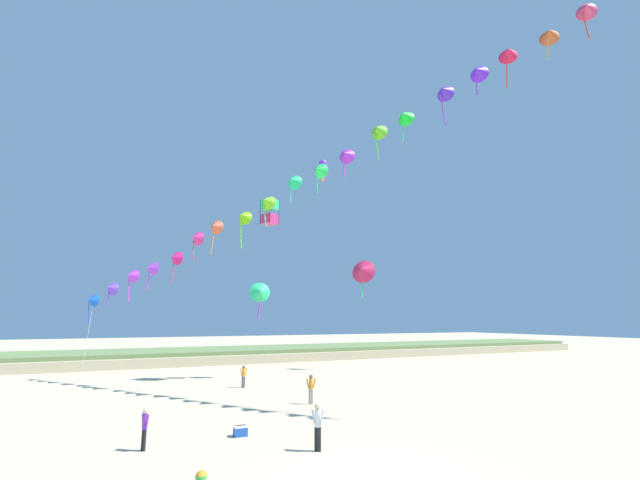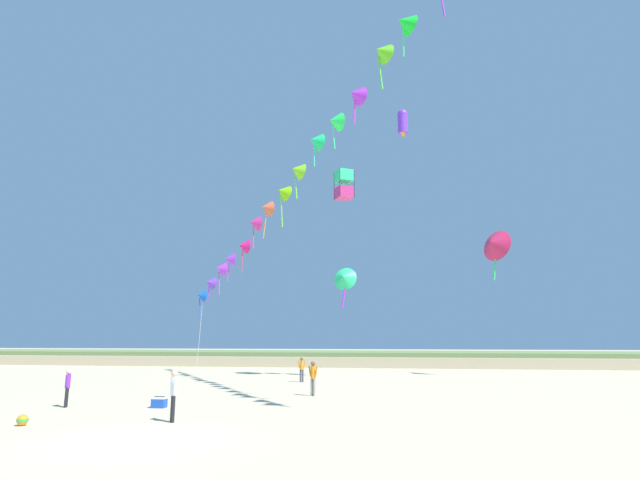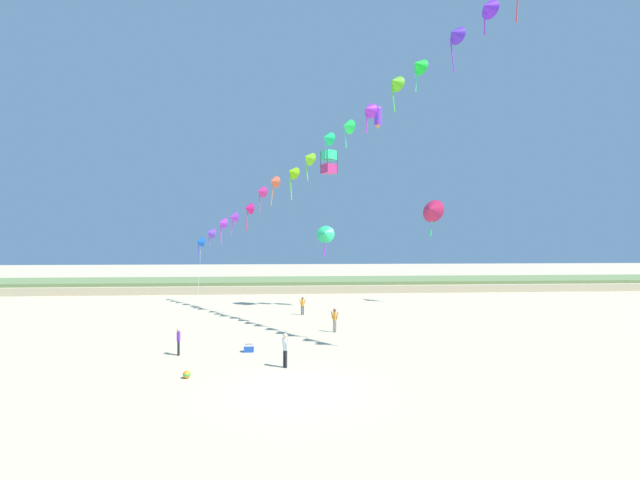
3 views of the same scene
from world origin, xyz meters
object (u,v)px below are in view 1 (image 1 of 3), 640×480
large_kite_low_lead (323,170)px  large_kite_outer_drift (260,292)px  person_near_left (311,387)px  person_far_left (145,426)px  large_kite_mid_trail (270,212)px  person_mid_center (318,423)px  beach_cooler (240,431)px  large_kite_high_solo (363,270)px  person_near_right (244,375)px  beach_ball (201,477)px

large_kite_low_lead → large_kite_outer_drift: large_kite_low_lead is taller
person_near_left → person_far_left: (-9.60, -5.75, -0.08)m
large_kite_mid_trail → large_kite_outer_drift: (-0.23, 1.59, -6.93)m
person_far_left → large_kite_low_lead: size_ratio=0.70×
person_mid_center → large_kite_low_lead: bearing=64.1°
beach_cooler → person_mid_center: bearing=-57.5°
person_near_left → large_kite_high_solo: (11.88, 13.74, 9.04)m
person_near_left → large_kite_high_solo: bearing=49.1°
person_near_left → person_near_right: bearing=104.9°
person_near_right → person_far_left: person_near_right is taller
large_kite_outer_drift → beach_cooler: size_ratio=5.71×
large_kite_low_lead → large_kite_mid_trail: bearing=162.1°
beach_cooler → person_far_left: bearing=-173.0°
person_near_right → beach_ball: person_near_right is taller
person_mid_center → large_kite_mid_trail: 23.77m
beach_ball → large_kite_low_lead: bearing=55.3°
person_mid_center → beach_cooler: 4.09m
person_near_left → large_kite_high_solo: 20.29m
person_near_right → large_kite_high_solo: 17.69m
person_far_left → large_kite_outer_drift: (9.96, 17.94, 6.53)m
person_far_left → beach_ball: person_far_left is taller
beach_cooler → beach_ball: size_ratio=1.59×
person_near_left → large_kite_mid_trail: size_ratio=0.77×
person_mid_center → large_kite_mid_trail: bearing=78.0°
person_near_left → large_kite_low_lead: 20.39m
person_near_right → large_kite_outer_drift: bearing=61.1°
person_near_right → person_mid_center: 16.49m
large_kite_mid_trail → beach_ball: 26.53m
large_kite_mid_trail → large_kite_outer_drift: large_kite_mid_trail is taller
person_near_right → large_kite_mid_trail: bearing=46.6°
person_near_right → large_kite_mid_trail: 13.98m
large_kite_high_solo → person_mid_center: bearing=-124.5°
person_near_right → large_kite_low_lead: large_kite_low_lead is taller
large_kite_outer_drift → large_kite_mid_trail: bearing=-81.7°
large_kite_outer_drift → person_near_right: bearing=-118.9°
large_kite_mid_trail → large_kite_outer_drift: bearing=98.3°
large_kite_low_lead → beach_ball: 29.65m
person_near_left → large_kite_low_lead: large_kite_low_lead is taller
person_near_left → beach_ball: size_ratio=4.70×
large_kite_mid_trail → beach_cooler: 22.15m
large_kite_outer_drift → person_mid_center: bearing=-100.5°
large_kite_low_lead → large_kite_high_solo: large_kite_low_lead is taller
person_near_left → person_near_right: (-2.07, 7.79, -0.06)m
person_far_left → large_kite_outer_drift: size_ratio=0.47×
person_far_left → beach_ball: bearing=-71.2°
beach_ball → large_kite_high_solo: bearing=49.9°
person_near_right → person_mid_center: (-1.43, -16.43, 0.09)m
person_near_left → beach_ball: person_near_left is taller
large_kite_outer_drift → beach_cooler: 19.82m
beach_cooler → large_kite_high_solo: bearing=47.3°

